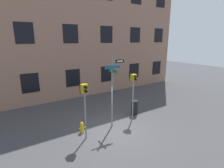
# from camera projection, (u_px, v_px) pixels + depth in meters

# --- Properties ---
(ground_plane) EXTENTS (60.00, 60.00, 0.00)m
(ground_plane) POSITION_uv_depth(u_px,v_px,m) (118.00, 130.00, 10.07)
(ground_plane) COLOR #424244
(building_facade) EXTENTS (24.00, 0.63, 14.71)m
(building_facade) POSITION_uv_depth(u_px,v_px,m) (68.00, 10.00, 14.02)
(building_facade) COLOR #936B56
(building_facade) RESTS_ON ground_plane
(street_sign_pole) EXTENTS (1.29, 0.76, 4.17)m
(street_sign_pole) POSITION_uv_depth(u_px,v_px,m) (113.00, 86.00, 9.92)
(street_sign_pole) COLOR slate
(street_sign_pole) RESTS_ON ground_plane
(pedestrian_signal_left) EXTENTS (0.36, 0.40, 2.98)m
(pedestrian_signal_left) POSITION_uv_depth(u_px,v_px,m) (85.00, 96.00, 8.65)
(pedestrian_signal_left) COLOR slate
(pedestrian_signal_left) RESTS_ON ground_plane
(pedestrian_signal_right) EXTENTS (0.38, 0.40, 3.02)m
(pedestrian_signal_right) POSITION_uv_depth(u_px,v_px,m) (133.00, 84.00, 10.86)
(pedestrian_signal_right) COLOR slate
(pedestrian_signal_right) RESTS_ON ground_plane
(fire_hydrant) EXTENTS (0.36, 0.20, 0.64)m
(fire_hydrant) POSITION_uv_depth(u_px,v_px,m) (82.00, 127.00, 9.73)
(fire_hydrant) COLOR gold
(fire_hydrant) RESTS_ON ground_plane
(trash_bin) EXTENTS (0.48, 0.48, 1.02)m
(trash_bin) POSITION_uv_depth(u_px,v_px,m) (134.00, 108.00, 12.02)
(trash_bin) COLOR black
(trash_bin) RESTS_ON ground_plane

